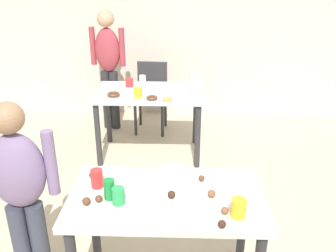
# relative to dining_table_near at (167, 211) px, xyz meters

# --- Properties ---
(wall_back) EXTENTS (6.40, 0.10, 2.60)m
(wall_back) POSITION_rel_dining_table_near_xyz_m (0.07, 3.30, 0.67)
(wall_back) COLOR beige
(wall_back) RESTS_ON ground_plane
(dining_table_near) EXTENTS (1.16, 0.65, 0.75)m
(dining_table_near) POSITION_rel_dining_table_near_xyz_m (0.00, 0.00, 0.00)
(dining_table_near) COLOR silver
(dining_table_near) RESTS_ON ground_plane
(dining_table_far) EXTENTS (1.17, 0.71, 0.75)m
(dining_table_far) POSITION_rel_dining_table_near_xyz_m (-0.26, 1.96, 0.01)
(dining_table_far) COLOR silver
(dining_table_far) RESTS_ON ground_plane
(chair_far_table) EXTENTS (0.43, 0.43, 0.87)m
(chair_far_table) POSITION_rel_dining_table_near_xyz_m (-0.29, 2.67, -0.14)
(chair_far_table) COLOR #2D2D33
(chair_far_table) RESTS_ON ground_plane
(person_girl_near) EXTENTS (0.46, 0.26, 1.33)m
(person_girl_near) POSITION_rel_dining_table_near_xyz_m (-0.86, -0.02, 0.15)
(person_girl_near) COLOR #383D4C
(person_girl_near) RESTS_ON ground_plane
(person_adult_far) EXTENTS (0.46, 0.26, 1.51)m
(person_adult_far) POSITION_rel_dining_table_near_xyz_m (-0.83, 2.68, 0.27)
(person_adult_far) COLOR #28282D
(person_adult_far) RESTS_ON ground_plane
(mixing_bowl) EXTENTS (0.17, 0.17, 0.09)m
(mixing_bowl) POSITION_rel_dining_table_near_xyz_m (0.04, 0.14, 0.16)
(mixing_bowl) COLOR white
(mixing_bowl) RESTS_ON dining_table_near
(soda_can) EXTENTS (0.07, 0.07, 0.12)m
(soda_can) POSITION_rel_dining_table_near_xyz_m (-0.33, -0.04, 0.18)
(soda_can) COLOR #198438
(soda_can) RESTS_ON dining_table_near
(fork_near) EXTENTS (0.17, 0.02, 0.01)m
(fork_near) POSITION_rel_dining_table_near_xyz_m (0.43, -0.04, 0.12)
(fork_near) COLOR silver
(fork_near) RESTS_ON dining_table_near
(cup_near_0) EXTENTS (0.07, 0.07, 0.10)m
(cup_near_0) POSITION_rel_dining_table_near_xyz_m (-0.27, -0.09, 0.17)
(cup_near_0) COLOR green
(cup_near_0) RESTS_ON dining_table_near
(cup_near_1) EXTENTS (0.07, 0.07, 0.12)m
(cup_near_1) POSITION_rel_dining_table_near_xyz_m (-0.43, 0.08, 0.17)
(cup_near_1) COLOR red
(cup_near_1) RESTS_ON dining_table_near
(cup_near_2) EXTENTS (0.08, 0.08, 0.10)m
(cup_near_2) POSITION_rel_dining_table_near_xyz_m (0.39, -0.19, 0.17)
(cup_near_2) COLOR yellow
(cup_near_2) RESTS_ON dining_table_near
(cake_ball_0) EXTENTS (0.04, 0.04, 0.04)m
(cake_ball_0) POSITION_rel_dining_table_near_xyz_m (0.30, -0.28, 0.14)
(cake_ball_0) COLOR #3D2319
(cake_ball_0) RESTS_ON dining_table_near
(cake_ball_1) EXTENTS (0.05, 0.05, 0.05)m
(cake_ball_1) POSITION_rel_dining_table_near_xyz_m (0.03, -0.03, 0.14)
(cake_ball_1) COLOR #3D2319
(cake_ball_1) RESTS_ON dining_table_near
(cake_ball_2) EXTENTS (0.05, 0.05, 0.05)m
(cake_ball_2) POSITION_rel_dining_table_near_xyz_m (-0.45, -0.11, 0.14)
(cake_ball_2) COLOR brown
(cake_ball_2) RESTS_ON dining_table_near
(cake_ball_3) EXTENTS (0.05, 0.05, 0.05)m
(cake_ball_3) POSITION_rel_dining_table_near_xyz_m (0.26, -0.01, 0.14)
(cake_ball_3) COLOR brown
(cake_ball_3) RESTS_ON dining_table_near
(cake_ball_4) EXTENTS (0.05, 0.05, 0.05)m
(cake_ball_4) POSITION_rel_dining_table_near_xyz_m (-0.48, 0.18, 0.14)
(cake_ball_4) COLOR brown
(cake_ball_4) RESTS_ON dining_table_near
(cake_ball_5) EXTENTS (0.04, 0.04, 0.04)m
(cake_ball_5) POSITION_rel_dining_table_near_xyz_m (-0.39, -0.08, 0.14)
(cake_ball_5) COLOR brown
(cake_ball_5) RESTS_ON dining_table_near
(cake_ball_6) EXTENTS (0.04, 0.04, 0.04)m
(cake_ball_6) POSITION_rel_dining_table_near_xyz_m (0.32, -0.17, 0.14)
(cake_ball_6) COLOR brown
(cake_ball_6) RESTS_ON dining_table_near
(cake_ball_7) EXTENTS (0.04, 0.04, 0.04)m
(cake_ball_7) POSITION_rel_dining_table_near_xyz_m (0.21, 0.17, 0.13)
(cake_ball_7) COLOR brown
(cake_ball_7) RESTS_ON dining_table_near
(pitcher_far) EXTENTS (0.10, 0.10, 0.21)m
(pitcher_far) POSITION_rel_dining_table_near_xyz_m (0.24, 1.95, 0.22)
(pitcher_far) COLOR white
(pitcher_far) RESTS_ON dining_table_far
(cup_far_0) EXTENTS (0.07, 0.07, 0.10)m
(cup_far_0) POSITION_rel_dining_table_near_xyz_m (-0.36, 2.22, 0.17)
(cup_far_0) COLOR white
(cup_far_0) RESTS_ON dining_table_far
(cup_far_1) EXTENTS (0.09, 0.09, 0.09)m
(cup_far_1) POSITION_rel_dining_table_near_xyz_m (-0.49, 2.12, 0.16)
(cup_far_1) COLOR red
(cup_far_1) RESTS_ON dining_table_far
(cup_far_2) EXTENTS (0.09, 0.09, 0.11)m
(cup_far_2) POSITION_rel_dining_table_near_xyz_m (-0.36, 1.75, 0.17)
(cup_far_2) COLOR yellow
(cup_far_2) RESTS_ON dining_table_far
(donut_far_0) EXTENTS (0.12, 0.12, 0.04)m
(donut_far_0) POSITION_rel_dining_table_near_xyz_m (-0.07, 1.92, 0.13)
(donut_far_0) COLOR white
(donut_far_0) RESTS_ON dining_table_far
(donut_far_1) EXTENTS (0.10, 0.10, 0.03)m
(donut_far_1) POSITION_rel_dining_table_near_xyz_m (-0.05, 1.67, 0.13)
(donut_far_1) COLOR gold
(donut_far_1) RESTS_ON dining_table_far
(donut_far_2) EXTENTS (0.11, 0.11, 0.03)m
(donut_far_2) POSITION_rel_dining_table_near_xyz_m (-0.21, 1.69, 0.13)
(donut_far_2) COLOR brown
(donut_far_2) RESTS_ON dining_table_far
(donut_far_3) EXTENTS (0.13, 0.13, 0.04)m
(donut_far_3) POSITION_rel_dining_table_near_xyz_m (-0.62, 1.78, 0.13)
(donut_far_3) COLOR brown
(donut_far_3) RESTS_ON dining_table_far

